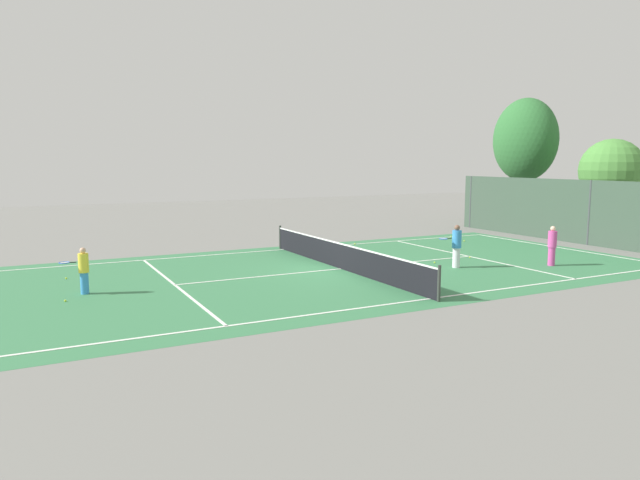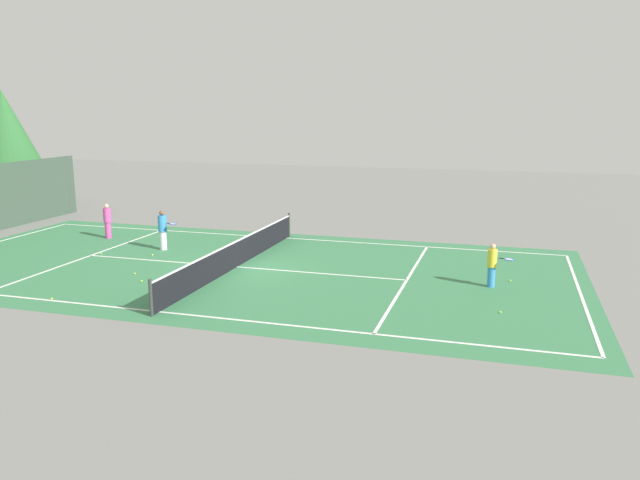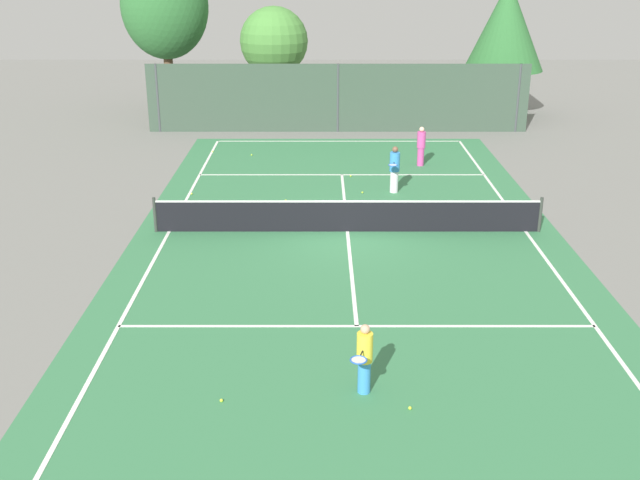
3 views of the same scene
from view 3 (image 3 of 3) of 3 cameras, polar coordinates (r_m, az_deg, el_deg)
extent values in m
plane|color=slate|center=(23.73, 2.25, 0.63)|extent=(80.00, 80.00, 0.00)
cube|color=#387A4C|center=(23.73, 2.25, 0.63)|extent=(13.00, 25.00, 0.00)
cube|color=white|center=(24.16, -10.90, 0.65)|extent=(0.10, 24.00, 0.01)
cube|color=white|center=(24.55, 15.19, 0.61)|extent=(0.10, 24.00, 0.01)
cube|color=white|center=(35.24, 1.60, 7.33)|extent=(11.00, 0.10, 0.01)
cube|color=white|center=(17.85, 2.93, -6.39)|extent=(11.00, 0.10, 0.01)
cube|color=white|center=(29.82, 1.84, 4.85)|extent=(11.00, 0.10, 0.01)
cube|color=white|center=(23.73, 2.25, 0.65)|extent=(0.10, 12.80, 0.01)
cylinder|color=#333833|center=(24.07, -11.92, 1.86)|extent=(0.10, 0.10, 1.10)
cylinder|color=#333833|center=(24.48, 16.21, 1.80)|extent=(0.10, 0.10, 1.10)
cube|color=black|center=(23.57, 2.26, 1.71)|extent=(11.80, 0.03, 0.95)
cube|color=white|center=(23.41, 2.28, 2.87)|extent=(11.80, 0.04, 0.05)
cube|color=#384C3D|center=(36.87, 1.55, 10.45)|extent=(18.00, 0.06, 3.20)
cylinder|color=#3F4447|center=(37.65, -11.71, 10.25)|extent=(0.12, 0.12, 3.20)
cylinder|color=#3F4447|center=(36.87, 1.55, 10.45)|extent=(0.12, 0.12, 3.20)
cylinder|color=#3F4447|center=(38.03, 14.67, 10.12)|extent=(0.12, 0.12, 3.20)
cylinder|color=brown|center=(42.02, 13.45, 10.57)|extent=(0.44, 0.44, 2.34)
cone|color=#2D6B33|center=(41.59, 13.85, 15.20)|extent=(4.03, 4.03, 4.48)
cylinder|color=brown|center=(42.25, -10.87, 11.59)|extent=(0.48, 0.48, 3.47)
ellipsoid|color=#2D6B33|center=(41.85, -11.22, 16.67)|extent=(4.49, 3.65, 5.38)
cylinder|color=brown|center=(42.90, -3.15, 11.21)|extent=(0.45, 0.45, 2.22)
sphere|color=#4C8E3D|center=(42.57, -3.22, 14.50)|extent=(3.65, 3.65, 3.65)
cylinder|color=#D14799|center=(31.32, 7.67, 6.14)|extent=(0.27, 0.27, 0.74)
cylinder|color=#D14799|center=(31.16, 7.73, 7.37)|extent=(0.34, 0.34, 0.64)
sphere|color=beige|center=(31.07, 7.77, 8.12)|extent=(0.20, 0.20, 0.20)
cylinder|color=#388CD8|center=(15.23, 3.47, -10.07)|extent=(0.25, 0.25, 0.68)
cylinder|color=yellow|center=(14.92, 3.52, -7.95)|extent=(0.31, 0.31, 0.60)
sphere|color=tan|center=(14.73, 3.56, -6.61)|extent=(0.19, 0.19, 0.19)
cylinder|color=black|center=(14.64, 3.28, -8.40)|extent=(0.08, 0.20, 0.03)
torus|color=blue|center=(14.42, 3.06, -8.87)|extent=(0.40, 0.40, 0.03)
cylinder|color=silver|center=(14.42, 3.06, -8.87)|extent=(0.34, 0.34, 0.00)
cylinder|color=silver|center=(27.66, 5.72, 4.32)|extent=(0.29, 0.29, 0.78)
cylinder|color=#388CD8|center=(27.46, 5.77, 5.78)|extent=(0.36, 0.36, 0.68)
sphere|color=brown|center=(27.35, 5.80, 6.69)|extent=(0.21, 0.21, 0.21)
cylinder|color=black|center=(27.14, 5.69, 5.68)|extent=(0.07, 0.20, 0.03)
torus|color=blue|center=(26.90, 5.63, 5.54)|extent=(0.39, 0.39, 0.03)
cylinder|color=silver|center=(26.90, 5.63, 5.54)|extent=(0.33, 0.33, 0.00)
cube|color=blue|center=(24.40, 5.02, 1.58)|extent=(0.42, 0.35, 0.36)
sphere|color=#CCE533|center=(24.32, 4.84, 2.06)|extent=(0.07, 0.07, 0.07)
sphere|color=#CCE533|center=(24.38, 5.22, 2.09)|extent=(0.07, 0.07, 0.07)
sphere|color=#CCE533|center=(32.81, -4.88, 6.31)|extent=(0.07, 0.07, 0.07)
sphere|color=#CCE533|center=(33.57, -7.74, 6.52)|extent=(0.07, 0.07, 0.07)
sphere|color=#CCE533|center=(26.63, -2.35, 2.95)|extent=(0.07, 0.07, 0.07)
sphere|color=#CCE533|center=(14.94, 6.86, -12.27)|extent=(0.07, 0.07, 0.07)
sphere|color=#CCE533|center=(27.71, -9.28, 3.41)|extent=(0.07, 0.07, 0.07)
sphere|color=#CCE533|center=(25.93, -4.19, 2.42)|extent=(0.07, 0.07, 0.07)
sphere|color=#CCE533|center=(15.18, -7.13, -11.70)|extent=(0.07, 0.07, 0.07)
sphere|color=#CCE533|center=(29.58, 2.50, 4.76)|extent=(0.07, 0.07, 0.07)
sphere|color=#CCE533|center=(27.53, 3.36, 3.53)|extent=(0.07, 0.07, 0.07)
camera|label=1|loc=(23.43, 58.96, 0.75)|focal=32.57mm
camera|label=2|loc=(23.88, -57.49, 5.83)|focal=35.28mm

